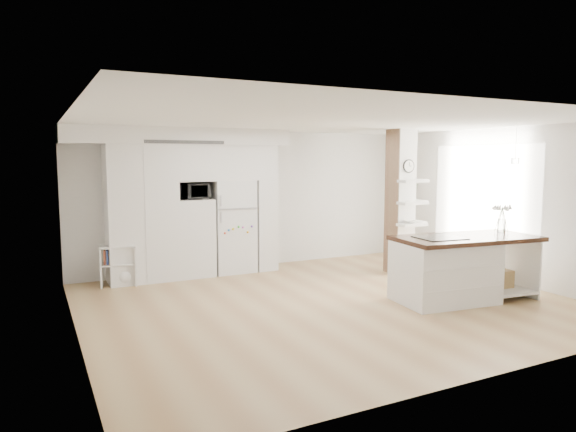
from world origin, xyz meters
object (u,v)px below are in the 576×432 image
Objects in this scene: floor_plant_a at (417,253)px; kitchen_island at (452,268)px; refrigerator at (232,226)px; bookshelf at (120,268)px.

kitchen_island is at bearing -119.81° from floor_plant_a.
refrigerator is 2.53× the size of bookshelf.
floor_plant_a is at bearing -0.70° from bookshelf.
bookshelf is at bearing 169.82° from floor_plant_a.
kitchen_island is 2.59m from floor_plant_a.
refrigerator is 2.18m from bookshelf.
refrigerator is 4.12m from kitchen_island.
kitchen_island reaches higher than floor_plant_a.
refrigerator is at bearing 129.69° from kitchen_island.
bookshelf is at bearing 149.73° from kitchen_island.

